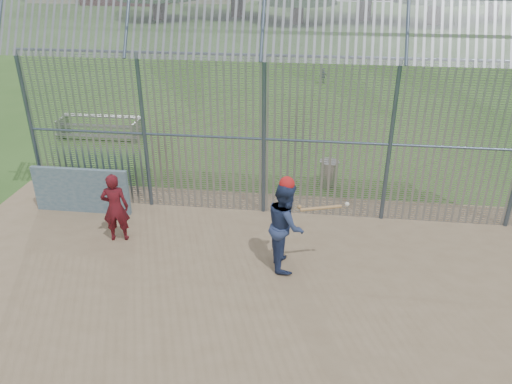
# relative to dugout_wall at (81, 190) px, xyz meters

# --- Properties ---
(ground) EXTENTS (120.00, 120.00, 0.00)m
(ground) POSITION_rel_dugout_wall_xyz_m (4.60, -2.90, -0.62)
(ground) COLOR #2D511E
(ground) RESTS_ON ground
(dirt_infield) EXTENTS (14.00, 10.00, 0.02)m
(dirt_infield) POSITION_rel_dugout_wall_xyz_m (4.60, -3.40, -0.61)
(dirt_infield) COLOR #756047
(dirt_infield) RESTS_ON ground
(dugout_wall) EXTENTS (2.50, 0.12, 1.20)m
(dugout_wall) POSITION_rel_dugout_wall_xyz_m (0.00, 0.00, 0.00)
(dugout_wall) COLOR #38566B
(dugout_wall) RESTS_ON dirt_infield
(batter) EXTENTS (0.90, 1.07, 1.94)m
(batter) POSITION_rel_dugout_wall_xyz_m (5.33, -1.75, 0.37)
(batter) COLOR navy
(batter) RESTS_ON dirt_infield
(onlooker) EXTENTS (0.68, 0.52, 1.66)m
(onlooker) POSITION_rel_dugout_wall_xyz_m (1.40, -1.20, 0.23)
(onlooker) COLOR maroon
(onlooker) RESTS_ON dirt_infield
(bg_kid_seated) EXTENTS (0.48, 0.37, 0.77)m
(bg_kid_seated) POSITION_rel_dugout_wall_xyz_m (6.05, 14.35, -0.24)
(bg_kid_seated) COLOR slate
(bg_kid_seated) RESTS_ON ground
(batting_gear) EXTENTS (1.41, 0.47, 0.62)m
(batting_gear) POSITION_rel_dugout_wall_xyz_m (5.43, -1.77, 1.26)
(batting_gear) COLOR red
(batting_gear) RESTS_ON ground
(trash_can) EXTENTS (0.56, 0.56, 0.82)m
(trash_can) POSITION_rel_dugout_wall_xyz_m (6.27, 2.44, -0.24)
(trash_can) COLOR gray
(trash_can) RESTS_ON ground
(bleacher) EXTENTS (3.00, 0.95, 0.72)m
(bleacher) POSITION_rel_dugout_wall_xyz_m (-1.82, 5.39, -0.21)
(bleacher) COLOR slate
(bleacher) RESTS_ON ground
(backstop_fence) EXTENTS (20.09, 0.81, 5.30)m
(backstop_fence) POSITION_rel_dugout_wall_xyz_m (6.41, 0.53, 1.74)
(backstop_fence) COLOR #47566B
(backstop_fence) RESTS_ON ground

